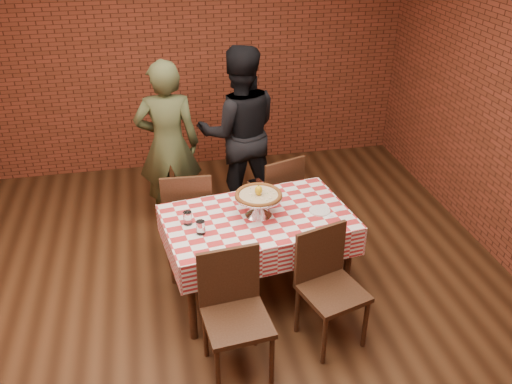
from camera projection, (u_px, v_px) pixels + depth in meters
ground at (209, 330)px, 4.22m from camera, size 6.00×6.00×0.00m
back_wall at (170, 49)px, 6.06m from camera, size 5.50×0.00×5.50m
table at (258, 255)px, 4.44m from camera, size 1.56×1.06×0.75m
tablecloth at (258, 229)px, 4.32m from camera, size 1.60×1.10×0.25m
pizza_stand at (259, 205)px, 4.24m from camera, size 0.46×0.46×0.17m
pizza at (259, 195)px, 4.19m from camera, size 0.45×0.45×0.03m
lemon at (259, 190)px, 4.17m from camera, size 0.07×0.07×0.08m
water_glass_left at (201, 228)px, 4.02m from camera, size 0.08×0.08×0.11m
water_glass_right at (188, 218)px, 4.13m from camera, size 0.08×0.08×0.11m
side_plate at (320, 211)px, 4.32m from camera, size 0.19×0.19×0.01m
sweetener_packet_a at (330, 216)px, 4.26m from camera, size 0.05×0.04×0.00m
sweetener_packet_b at (338, 210)px, 4.34m from camera, size 0.06×0.05×0.00m
condiment_caddy at (255, 189)px, 4.49m from camera, size 0.13×0.11×0.15m
chair_near_left at (237, 320)px, 3.65m from camera, size 0.48×0.48×0.92m
chair_near_right at (333, 292)px, 3.92m from camera, size 0.53×0.53×0.91m
chair_far_left at (188, 212)px, 4.89m from camera, size 0.46×0.46×0.92m
chair_far_right at (273, 195)px, 5.17m from camera, size 0.53×0.53×0.90m
diner_olive at (168, 145)px, 5.22m from camera, size 0.64×0.44×1.70m
diner_black at (239, 132)px, 5.42m from camera, size 0.88×0.70×1.76m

